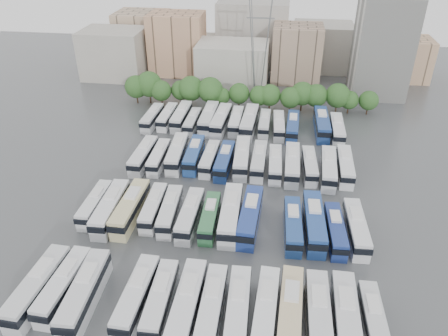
# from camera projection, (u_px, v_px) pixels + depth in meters

# --- Properties ---
(ground) EXTENTS (220.00, 220.00, 0.00)m
(ground) POSITION_uv_depth(u_px,v_px,m) (225.00, 203.00, 76.63)
(ground) COLOR #424447
(ground) RESTS_ON ground
(tree_line) EXTENTS (64.43, 7.98, 8.48)m
(tree_line) POSITION_uv_depth(u_px,v_px,m) (238.00, 92.00, 110.44)
(tree_line) COLOR black
(tree_line) RESTS_ON ground
(city_buildings) EXTENTS (102.00, 35.00, 20.00)m
(city_buildings) POSITION_uv_depth(u_px,v_px,m) (233.00, 46.00, 134.52)
(city_buildings) COLOR #9E998E
(city_buildings) RESTS_ON ground
(apartment_tower) EXTENTS (14.00, 14.00, 26.00)m
(apartment_tower) POSITION_uv_depth(u_px,v_px,m) (382.00, 47.00, 115.23)
(apartment_tower) COLOR silver
(apartment_tower) RESTS_ON ground
(electricity_pylon) EXTENTS (9.00, 6.91, 33.83)m
(electricity_pylon) POSITION_uv_depth(u_px,v_px,m) (260.00, 28.00, 109.29)
(electricity_pylon) COLOR slate
(electricity_pylon) RESTS_ON ground
(bus_r0_s0) EXTENTS (3.50, 13.24, 4.12)m
(bus_r0_s0) POSITION_uv_depth(u_px,v_px,m) (38.00, 287.00, 57.10)
(bus_r0_s0) COLOR silver
(bus_r0_s0) RESTS_ON ground
(bus_r0_s1) EXTENTS (3.22, 12.33, 3.84)m
(bus_r0_s1) POSITION_uv_depth(u_px,v_px,m) (64.00, 285.00, 57.51)
(bus_r0_s1) COLOR silver
(bus_r0_s1) RESTS_ON ground
(bus_r0_s2) EXTENTS (3.38, 13.29, 4.14)m
(bus_r0_s2) POSITION_uv_depth(u_px,v_px,m) (85.00, 292.00, 56.25)
(bus_r0_s2) COLOR silver
(bus_r0_s2) RESTS_ON ground
(bus_r0_s4) EXTENTS (3.03, 12.44, 3.88)m
(bus_r0_s4) POSITION_uv_depth(u_px,v_px,m) (137.00, 296.00, 55.90)
(bus_r0_s4) COLOR silver
(bus_r0_s4) RESTS_ON ground
(bus_r0_s5) EXTENTS (2.88, 11.89, 3.71)m
(bus_r0_s5) POSITION_uv_depth(u_px,v_px,m) (161.00, 299.00, 55.48)
(bus_r0_s5) COLOR silver
(bus_r0_s5) RESTS_ON ground
(bus_r0_s6) EXTENTS (2.94, 13.18, 4.13)m
(bus_r0_s6) POSITION_uv_depth(u_px,v_px,m) (187.00, 304.00, 54.55)
(bus_r0_s6) COLOR silver
(bus_r0_s6) RESTS_ON ground
(bus_r0_s7) EXTENTS (2.69, 12.00, 3.76)m
(bus_r0_s7) POSITION_uv_depth(u_px,v_px,m) (212.00, 306.00, 54.57)
(bus_r0_s7) COLOR silver
(bus_r0_s7) RESTS_ON ground
(bus_r0_s8) EXTENTS (3.08, 12.41, 3.87)m
(bus_r0_s8) POSITION_uv_depth(u_px,v_px,m) (238.00, 309.00, 54.03)
(bus_r0_s8) COLOR silver
(bus_r0_s8) RESTS_ON ground
(bus_r0_s9) EXTENTS (3.12, 12.16, 3.79)m
(bus_r0_s9) POSITION_uv_depth(u_px,v_px,m) (266.00, 309.00, 54.15)
(bus_r0_s9) COLOR silver
(bus_r0_s9) RESTS_ON ground
(bus_r0_s10) EXTENTS (3.35, 12.89, 4.01)m
(bus_r0_s10) POSITION_uv_depth(u_px,v_px,m) (290.00, 311.00, 53.72)
(bus_r0_s10) COLOR #CEB98D
(bus_r0_s10) RESTS_ON ground
(bus_r0_s11) EXTENTS (2.90, 12.86, 4.03)m
(bus_r0_s11) POSITION_uv_depth(u_px,v_px,m) (318.00, 316.00, 53.02)
(bus_r0_s11) COLOR silver
(bus_r0_s11) RESTS_ON ground
(bus_r0_s12) EXTENTS (3.05, 13.19, 4.13)m
(bus_r0_s12) POSITION_uv_depth(u_px,v_px,m) (346.00, 319.00, 52.60)
(bus_r0_s12) COLOR silver
(bus_r0_s12) RESTS_ON ground
(bus_r0_s13) EXTENTS (2.63, 10.98, 3.43)m
(bus_r0_s13) POSITION_uv_depth(u_px,v_px,m) (373.00, 321.00, 52.74)
(bus_r0_s13) COLOR silver
(bus_r0_s13) RESTS_ON ground
(bus_r1_s0) EXTENTS (2.45, 11.15, 3.50)m
(bus_r1_s0) POSITION_uv_depth(u_px,v_px,m) (95.00, 204.00, 73.50)
(bus_r1_s0) COLOR silver
(bus_r1_s0) RESTS_ON ground
(bus_r1_s1) EXTENTS (3.12, 13.02, 4.07)m
(bus_r1_s1) POSITION_uv_depth(u_px,v_px,m) (111.00, 208.00, 72.07)
(bus_r1_s1) COLOR silver
(bus_r1_s1) RESTS_ON ground
(bus_r1_s2) EXTENTS (3.13, 13.23, 4.14)m
(bus_r1_s2) POSITION_uv_depth(u_px,v_px,m) (131.00, 208.00, 72.05)
(bus_r1_s2) COLOR beige
(bus_r1_s2) RESTS_ON ground
(bus_r1_s3) EXTENTS (2.73, 11.25, 3.51)m
(bus_r1_s3) POSITION_uv_depth(u_px,v_px,m) (154.00, 207.00, 72.66)
(bus_r1_s3) COLOR silver
(bus_r1_s3) RESTS_ON ground
(bus_r1_s4) EXTENTS (3.08, 11.59, 3.60)m
(bus_r1_s4) POSITION_uv_depth(u_px,v_px,m) (170.00, 211.00, 71.80)
(bus_r1_s4) COLOR silver
(bus_r1_s4) RESTS_ON ground
(bus_r1_s5) EXTENTS (2.77, 12.00, 3.75)m
(bus_r1_s5) POSITION_uv_depth(u_px,v_px,m) (190.00, 215.00, 70.71)
(bus_r1_s5) COLOR silver
(bus_r1_s5) RESTS_ON ground
(bus_r1_s6) EXTENTS (2.66, 11.06, 3.45)m
(bus_r1_s6) POSITION_uv_depth(u_px,v_px,m) (210.00, 217.00, 70.42)
(bus_r1_s6) COLOR #2E6C40
(bus_r1_s6) RESTS_ON ground
(bus_r1_s7) EXTENTS (3.25, 13.53, 4.23)m
(bus_r1_s7) POSITION_uv_depth(u_px,v_px,m) (231.00, 214.00, 70.56)
(bus_r1_s7) COLOR silver
(bus_r1_s7) RESTS_ON ground
(bus_r1_s8) EXTENTS (3.43, 13.39, 4.17)m
(bus_r1_s8) POSITION_uv_depth(u_px,v_px,m) (250.00, 216.00, 70.11)
(bus_r1_s8) COLOR navy
(bus_r1_s8) RESTS_ON ground
(bus_r1_s10) EXTENTS (3.04, 11.98, 3.73)m
(bus_r1_s10) POSITION_uv_depth(u_px,v_px,m) (293.00, 225.00, 68.45)
(bus_r1_s10) COLOR navy
(bus_r1_s10) RESTS_ON ground
(bus_r1_s11) EXTENTS (3.43, 13.43, 4.18)m
(bus_r1_s11) POSITION_uv_depth(u_px,v_px,m) (314.00, 222.00, 68.70)
(bus_r1_s11) COLOR navy
(bus_r1_s11) RESTS_ON ground
(bus_r1_s12) EXTENTS (3.03, 11.41, 3.55)m
(bus_r1_s12) POSITION_uv_depth(u_px,v_px,m) (335.00, 230.00, 67.53)
(bus_r1_s12) COLOR navy
(bus_r1_s12) RESTS_ON ground
(bus_r1_s13) EXTENTS (3.14, 12.27, 3.82)m
(bus_r1_s13) POSITION_uv_depth(u_px,v_px,m) (356.00, 228.00, 67.75)
(bus_r1_s13) COLOR silver
(bus_r1_s13) RESTS_ON ground
(bus_r2_s1) EXTENTS (2.96, 12.27, 3.83)m
(bus_r2_s1) POSITION_uv_depth(u_px,v_px,m) (143.00, 155.00, 87.57)
(bus_r2_s1) COLOR silver
(bus_r2_s1) RESTS_ON ground
(bus_r2_s2) EXTENTS (2.61, 11.21, 3.51)m
(bus_r2_s2) POSITION_uv_depth(u_px,v_px,m) (159.00, 157.00, 87.32)
(bus_r2_s2) COLOR silver
(bus_r2_s2) RESTS_ON ground
(bus_r2_s3) EXTENTS (3.44, 12.94, 4.02)m
(bus_r2_s3) POSITION_uv_depth(u_px,v_px,m) (177.00, 153.00, 88.16)
(bus_r2_s3) COLOR silver
(bus_r2_s3) RESTS_ON ground
(bus_r2_s4) EXTENTS (2.92, 12.21, 3.81)m
(bus_r2_s4) POSITION_uv_depth(u_px,v_px,m) (194.00, 154.00, 87.94)
(bus_r2_s4) COLOR navy
(bus_r2_s4) RESTS_ON ground
(bus_r2_s5) EXTENTS (2.75, 11.19, 3.49)m
(bus_r2_s5) POSITION_uv_depth(u_px,v_px,m) (210.00, 158.00, 86.83)
(bus_r2_s5) COLOR silver
(bus_r2_s5) RESTS_ON ground
(bus_r2_s6) EXTENTS (2.95, 12.00, 3.74)m
(bus_r2_s6) POSITION_uv_depth(u_px,v_px,m) (225.00, 160.00, 85.88)
(bus_r2_s6) COLOR navy
(bus_r2_s6) RESTS_ON ground
(bus_r2_s7) EXTENTS (3.36, 13.02, 4.05)m
(bus_r2_s7) POSITION_uv_depth(u_px,v_px,m) (242.00, 157.00, 86.64)
(bus_r2_s7) COLOR silver
(bus_r2_s7) RESTS_ON ground
(bus_r2_s8) EXTENTS (2.71, 12.03, 3.77)m
(bus_r2_s8) POSITION_uv_depth(u_px,v_px,m) (259.00, 160.00, 85.89)
(bus_r2_s8) COLOR silver
(bus_r2_s8) RESTS_ON ground
(bus_r2_s9) EXTENTS (2.83, 11.45, 3.57)m
(bus_r2_s9) POSITION_uv_depth(u_px,v_px,m) (275.00, 164.00, 84.92)
(bus_r2_s9) COLOR silver
(bus_r2_s9) RESTS_ON ground
(bus_r2_s10) EXTENTS (2.84, 12.81, 4.01)m
(bus_r2_s10) POSITION_uv_depth(u_px,v_px,m) (292.00, 164.00, 84.42)
(bus_r2_s10) COLOR silver
(bus_r2_s10) RESTS_ON ground
(bus_r2_s11) EXTENTS (3.01, 11.41, 3.55)m
(bus_r2_s11) POSITION_uv_depth(u_px,v_px,m) (310.00, 165.00, 84.44)
(bus_r2_s11) COLOR silver
(bus_r2_s11) RESTS_ON ground
(bus_r2_s12) EXTENTS (3.35, 12.81, 3.98)m
(bus_r2_s12) POSITION_uv_depth(u_px,v_px,m) (329.00, 168.00, 83.17)
(bus_r2_s12) COLOR silver
(bus_r2_s12) RESTS_ON ground
(bus_r2_s13) EXTENTS (2.94, 12.27, 3.83)m
(bus_r2_s13) POSITION_uv_depth(u_px,v_px,m) (345.00, 166.00, 83.99)
(bus_r2_s13) COLOR silver
(bus_r2_s13) RESTS_ON ground
(bus_r3_s0) EXTENTS (2.90, 11.60, 3.62)m
(bus_r3_s0) POSITION_uv_depth(u_px,v_px,m) (152.00, 117.00, 103.56)
(bus_r3_s0) COLOR silver
(bus_r3_s0) RESTS_ON ground
(bus_r3_s1) EXTENTS (2.73, 11.26, 3.51)m
(bus_r3_s1) POSITION_uv_depth(u_px,v_px,m) (167.00, 116.00, 104.18)
(bus_r3_s1) COLOR white
(bus_r3_s1) RESTS_ON ground
(bus_r3_s2) EXTENTS (2.92, 12.47, 3.90)m
(bus_r3_s2) POSITION_uv_depth(u_px,v_px,m) (181.00, 116.00, 103.83)
(bus_r3_s2) COLOR silver
(bus_r3_s2) RESTS_ON ground
(bus_r3_s3) EXTENTS (2.51, 10.82, 3.38)m
(bus_r3_s3) POSITION_uv_depth(u_px,v_px,m) (193.00, 121.00, 101.97)
(bus_r3_s3) COLOR silver
(bus_r3_s3) RESTS_ON ground
(bus_r3_s4) EXTENTS (3.08, 13.46, 4.21)m
(bus_r3_s4) POSITION_uv_depth(u_px,v_px,m) (209.00, 118.00, 102.61)
(bus_r3_s4) COLOR silver
(bus_r3_s4) RESTS_ON ground
(bus_r3_s5) EXTENTS (3.58, 13.39, 4.16)m
(bus_r3_s5) POSITION_uv_depth(u_px,v_px,m) (221.00, 120.00, 101.63)
(bus_r3_s5) COLOR silver
(bus_r3_s5) RESTS_ON ground
(bus_r3_s6) EXTENTS (2.58, 11.66, 3.65)m
(bus_r3_s6) POSITION_uv_depth(u_px,v_px,m) (236.00, 121.00, 101.86)
(bus_r3_s6) COLOR silver
(bus_r3_s6) RESTS_ON ground
(bus_r3_s7) EXTENTS (3.50, 13.80, 4.30)m
(bus_r3_s7) POSITION_uv_depth(u_px,v_px,m) (249.00, 121.00, 100.84)
(bus_r3_s7) COLOR silver
(bus_r3_s7) RESTS_ON ground
(bus_r3_s8) EXTENTS (2.41, 11.03, 3.46)m
(bus_r3_s8) POSITION_uv_depth(u_px,v_px,m) (265.00, 123.00, 100.94)
(bus_r3_s8) COLOR silver
(bus_r3_s8) RESTS_ON ground
(bus_r3_s9) EXTENTS (3.03, 11.50, 3.58)m
(bus_r3_s9) POSITION_uv_depth(u_px,v_px,m) (279.00, 125.00, 99.85)
(bus_r3_s9) COLOR silver
(bus_r3_s9) RESTS_ON ground
(bus_r3_s10) EXTENTS (3.03, 12.22, 3.81)m
(bus_r3_s10) POSITION_uv_depth(u_px,v_px,m) (293.00, 126.00, 99.20)
(bus_r3_s10) COLOR navy
(bus_r3_s10) RESTS_ON ground
(bus_r3_s12) EXTENTS (3.26, 13.65, 4.26)m
(bus_r3_s12) POSITION_uv_depth(u_px,v_px,m) (322.00, 124.00, 99.74)
(bus_r3_s12) COLOR navy
(bus_r3_s12) RESTS_ON ground
(bus_r3_s13) EXTENTS (2.73, 12.26, 3.84)m
(bus_r3_s13) POSITION_uv_depth(u_px,v_px,m) (337.00, 129.00, 97.89)
(bus_r3_s13) COLOR silver
(bus_r3_s13) RESTS_ON ground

